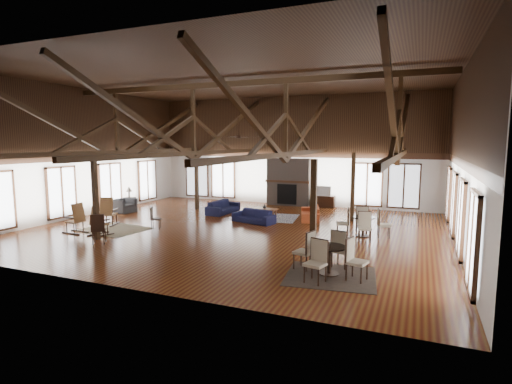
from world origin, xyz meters
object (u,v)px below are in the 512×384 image
at_px(sofa_navy_front, 254,216).
at_px(cafe_table_far, 363,223).
at_px(armchair, 124,206).
at_px(sofa_navy_left, 223,207).
at_px(sofa_orange, 310,213).
at_px(coffee_table, 265,210).
at_px(cafe_table_near, 329,255).
at_px(tv_console, 323,201).

relative_size(sofa_navy_front, cafe_table_far, 0.95).
bearing_deg(armchair, cafe_table_far, -87.61).
distance_m(sofa_navy_left, sofa_orange, 4.40).
bearing_deg(sofa_navy_front, armchair, -163.82).
height_order(sofa_orange, coffee_table, sofa_orange).
relative_size(cafe_table_near, tv_console, 1.72).
distance_m(sofa_navy_front, cafe_table_near, 7.18).
bearing_deg(sofa_navy_front, cafe_table_near, -35.76).
xyz_separation_m(sofa_orange, coffee_table, (-2.05, -0.36, 0.07)).
height_order(coffee_table, tv_console, tv_console).
relative_size(sofa_navy_left, sofa_orange, 1.04).
bearing_deg(sofa_orange, tv_console, 167.30).
xyz_separation_m(sofa_orange, tv_console, (-0.22, 3.62, 0.01)).
height_order(sofa_navy_front, sofa_orange, sofa_orange).
bearing_deg(cafe_table_far, cafe_table_near, -92.99).
xyz_separation_m(armchair, tv_console, (8.88, 5.42, -0.03)).
bearing_deg(coffee_table, sofa_orange, 15.43).
height_order(sofa_navy_front, coffee_table, sofa_navy_front).
height_order(sofa_navy_left, coffee_table, sofa_navy_left).
xyz_separation_m(cafe_table_near, cafe_table_far, (0.25, 4.76, -0.02)).
height_order(sofa_orange, cafe_table_near, cafe_table_near).
xyz_separation_m(sofa_navy_left, cafe_table_far, (7.09, -2.40, 0.21)).
bearing_deg(armchair, cafe_table_near, -109.57).
xyz_separation_m(sofa_navy_front, sofa_navy_left, (-2.32, 1.59, 0.02)).
distance_m(sofa_navy_front, sofa_navy_left, 2.81).
height_order(cafe_table_far, tv_console, cafe_table_far).
distance_m(coffee_table, cafe_table_near, 8.21).
bearing_deg(armchair, tv_console, -52.94).
bearing_deg(armchair, coffee_table, -72.85).
bearing_deg(sofa_navy_front, sofa_orange, 53.71).
xyz_separation_m(armchair, cafe_table_far, (11.79, -0.68, 0.18)).
bearing_deg(cafe_table_near, tv_console, 103.77).
height_order(sofa_orange, armchair, armchair).
distance_m(sofa_navy_front, sofa_orange, 2.67).
height_order(sofa_navy_front, armchair, armchair).
relative_size(cafe_table_far, tv_console, 1.66).
height_order(sofa_navy_left, cafe_table_far, cafe_table_far).
xyz_separation_m(cafe_table_near, tv_console, (-2.66, 10.86, -0.23)).
xyz_separation_m(sofa_navy_front, armchair, (-7.02, -0.13, 0.05)).
height_order(armchair, cafe_table_far, cafe_table_far).
xyz_separation_m(sofa_navy_front, cafe_table_far, (4.77, -0.81, 0.24)).
bearing_deg(coffee_table, cafe_table_near, -51.40).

